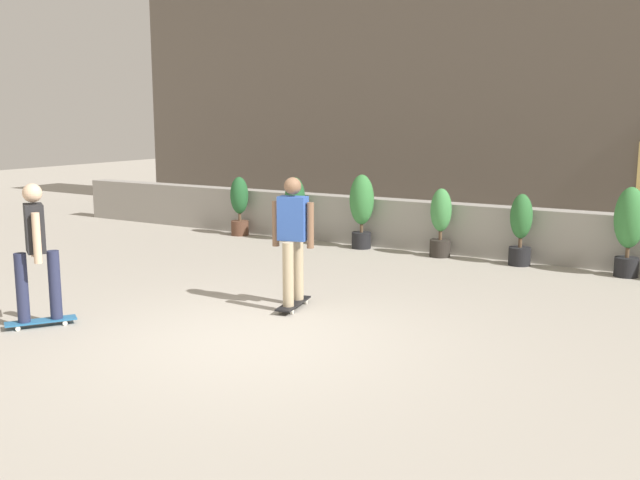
{
  "coord_description": "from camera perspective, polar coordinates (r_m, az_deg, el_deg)",
  "views": [
    {
      "loc": [
        4.71,
        -6.28,
        2.49
      ],
      "look_at": [
        0.0,
        1.5,
        0.9
      ],
      "focal_mm": 40.86,
      "sensor_mm": 36.0,
      "label": 1
    }
  ],
  "objects": [
    {
      "name": "building_backdrop",
      "position": [
        16.96,
        15.42,
        12.13
      ],
      "size": [
        20.0,
        2.08,
        6.5
      ],
      "color": "#60564C",
      "rests_on": "ground"
    },
    {
      "name": "potted_plant_5",
      "position": [
        12.06,
        23.06,
        1.02
      ],
      "size": [
        0.46,
        0.46,
        1.39
      ],
      "color": "black",
      "rests_on": "ground"
    },
    {
      "name": "ground_plane",
      "position": [
        8.23,
        -5.46,
        -7.73
      ],
      "size": [
        48.0,
        48.0,
        0.0
      ],
      "primitive_type": "plane",
      "color": "#A8A093"
    },
    {
      "name": "potted_plant_3",
      "position": [
        12.86,
        9.44,
        1.5
      ],
      "size": [
        0.37,
        0.37,
        1.2
      ],
      "color": "#2D2823",
      "rests_on": "ground"
    },
    {
      "name": "skater_by_wall_right",
      "position": [
        9.25,
        -2.13,
        0.27
      ],
      "size": [
        0.55,
        0.82,
        1.7
      ],
      "color": "black",
      "rests_on": "ground"
    },
    {
      "name": "potted_plant_1",
      "position": [
        14.25,
        -1.97,
        2.64
      ],
      "size": [
        0.4,
        0.4,
        1.26
      ],
      "color": "#2D2823",
      "rests_on": "ground"
    },
    {
      "name": "skater_far_left",
      "position": [
        9.07,
        -21.36,
        -0.6
      ],
      "size": [
        0.61,
        0.78,
        1.7
      ],
      "color": "#266699",
      "rests_on": "ground"
    },
    {
      "name": "planter_wall",
      "position": [
        13.31,
        10.09,
        0.95
      ],
      "size": [
        18.0,
        0.4,
        0.9
      ],
      "primitive_type": "cube",
      "color": "gray",
      "rests_on": "ground"
    },
    {
      "name": "potted_plant_2",
      "position": [
        13.49,
        3.28,
        2.63
      ],
      "size": [
        0.45,
        0.45,
        1.38
      ],
      "color": "black",
      "rests_on": "ground"
    },
    {
      "name": "potted_plant_4",
      "position": [
        12.42,
        15.45,
        0.92
      ],
      "size": [
        0.36,
        0.36,
        1.19
      ],
      "color": "black",
      "rests_on": "ground"
    },
    {
      "name": "potted_plant_0",
      "position": [
        15.04,
        -6.33,
        2.8
      ],
      "size": [
        0.37,
        0.37,
        1.21
      ],
      "color": "brown",
      "rests_on": "ground"
    }
  ]
}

